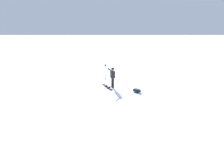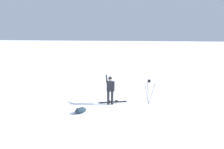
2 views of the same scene
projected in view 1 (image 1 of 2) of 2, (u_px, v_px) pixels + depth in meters
The scene contains 5 objects.
ground_plane at pixel (117, 85), 13.59m from camera, with size 300.00×300.00×0.00m, color white.
snowboarder at pixel (113, 75), 12.68m from camera, with size 0.60×0.62×1.65m.
snowboard at pixel (107, 87), 12.97m from camera, with size 0.88×1.58×0.10m.
gear_bag_large at pixel (137, 90), 11.90m from camera, with size 0.74×0.65×0.26m.
camera_tripod at pixel (105, 69), 14.69m from camera, with size 0.63×0.59×1.43m.
Camera 1 is at (-0.58, -12.89, 4.35)m, focal length 26.31 mm.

